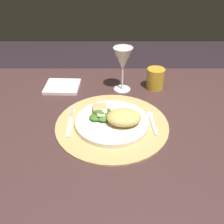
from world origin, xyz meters
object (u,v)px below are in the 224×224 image
at_px(napkin, 63,87).
at_px(amber_tumbler, 156,79).
at_px(dinner_plate, 112,122).
at_px(dining_table, 113,156).
at_px(wine_glass, 123,60).
at_px(fork, 71,123).
at_px(spoon, 152,119).

relative_size(napkin, amber_tumbler, 1.63).
xyz_separation_m(dinner_plate, amber_tumbler, (0.18, 0.26, 0.03)).
height_order(dining_table, napkin, napkin).
distance_m(napkin, wine_glass, 0.29).
height_order(dining_table, wine_glass, wine_glass).
relative_size(dinner_plate, fork, 1.47).
xyz_separation_m(spoon, wine_glass, (-0.09, 0.22, 0.12)).
bearing_deg(napkin, amber_tumbler, 0.10).
height_order(fork, spoon, spoon).
xyz_separation_m(dining_table, dinner_plate, (-0.00, -0.03, 0.20)).
bearing_deg(wine_glass, napkin, 176.69).
bearing_deg(napkin, fork, -75.14).
xyz_separation_m(dining_table, napkin, (-0.21, 0.23, 0.19)).
distance_m(wine_glass, amber_tumbler, 0.17).
xyz_separation_m(dinner_plate, wine_glass, (0.05, 0.25, 0.12)).
height_order(fork, napkin, napkin).
distance_m(dinner_plate, fork, 0.14).
distance_m(dining_table, amber_tumbler, 0.37).
distance_m(fork, amber_tumbler, 0.42).
relative_size(dinner_plate, napkin, 1.77).
xyz_separation_m(dinner_plate, spoon, (0.14, 0.03, -0.01)).
relative_size(fork, wine_glass, 0.94).
bearing_deg(fork, napkin, 104.86).
bearing_deg(spoon, dinner_plate, -169.84).
distance_m(spoon, wine_glass, 0.27).
relative_size(dining_table, amber_tumbler, 13.01).
height_order(spoon, wine_glass, wine_glass).
bearing_deg(fork, dining_table, 12.33).
bearing_deg(napkin, dinner_plate, -51.20).
xyz_separation_m(fork, napkin, (-0.07, 0.26, -0.00)).
height_order(fork, amber_tumbler, amber_tumbler).
relative_size(dinner_plate, amber_tumbler, 2.88).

